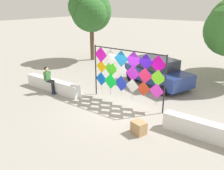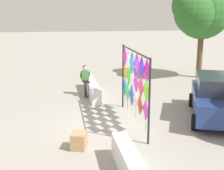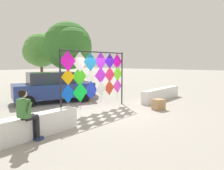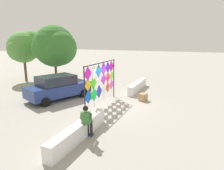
{
  "view_description": "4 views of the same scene",
  "coord_description": "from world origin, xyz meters",
  "px_view_note": "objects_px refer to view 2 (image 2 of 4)",
  "views": [
    {
      "loc": [
        5.7,
        -8.48,
        4.95
      ],
      "look_at": [
        -0.66,
        0.38,
        1.01
      ],
      "focal_mm": 36.68,
      "sensor_mm": 36.0,
      "label": 1
    },
    {
      "loc": [
        10.99,
        -1.95,
        4.15
      ],
      "look_at": [
        -0.17,
        0.06,
        1.51
      ],
      "focal_mm": 49.86,
      "sensor_mm": 36.0,
      "label": 2
    },
    {
      "loc": [
        -7.54,
        -6.11,
        2.29
      ],
      "look_at": [
        0.49,
        0.38,
        1.2
      ],
      "focal_mm": 34.73,
      "sensor_mm": 36.0,
      "label": 3
    },
    {
      "loc": [
        -11.29,
        -4.6,
        4.23
      ],
      "look_at": [
        0.13,
        0.24,
        1.36
      ],
      "focal_mm": 32.12,
      "sensor_mm": 36.0,
      "label": 4
    }
  ],
  "objects_px": {
    "kite_display_rack": "(134,79)",
    "cardboard_box_large": "(79,141)",
    "seated_vendor": "(86,78)",
    "tree_broadleaf": "(198,10)",
    "parked_car": "(218,97)"
  },
  "relations": [
    {
      "from": "kite_display_rack",
      "to": "cardboard_box_large",
      "type": "bearing_deg",
      "value": -48.18
    },
    {
      "from": "kite_display_rack",
      "to": "seated_vendor",
      "type": "height_order",
      "value": "kite_display_rack"
    },
    {
      "from": "seated_vendor",
      "to": "tree_broadleaf",
      "type": "bearing_deg",
      "value": 114.13
    },
    {
      "from": "parked_car",
      "to": "cardboard_box_large",
      "type": "bearing_deg",
      "value": -71.25
    },
    {
      "from": "tree_broadleaf",
      "to": "cardboard_box_large",
      "type": "bearing_deg",
      "value": -40.57
    },
    {
      "from": "kite_display_rack",
      "to": "cardboard_box_large",
      "type": "distance_m",
      "value": 3.37
    },
    {
      "from": "seated_vendor",
      "to": "tree_broadleaf",
      "type": "height_order",
      "value": "tree_broadleaf"
    },
    {
      "from": "kite_display_rack",
      "to": "cardboard_box_large",
      "type": "relative_size",
      "value": 7.67
    },
    {
      "from": "kite_display_rack",
      "to": "tree_broadleaf",
      "type": "xyz_separation_m",
      "value": [
        -7.65,
        6.03,
        2.6
      ]
    },
    {
      "from": "tree_broadleaf",
      "to": "parked_car",
      "type": "bearing_deg",
      "value": -18.35
    },
    {
      "from": "parked_car",
      "to": "kite_display_rack",
      "type": "bearing_deg",
      "value": -91.29
    },
    {
      "from": "kite_display_rack",
      "to": "seated_vendor",
      "type": "xyz_separation_m",
      "value": [
        -4.32,
        -1.43,
        -0.82
      ]
    },
    {
      "from": "parked_car",
      "to": "tree_broadleaf",
      "type": "relative_size",
      "value": 0.8
    },
    {
      "from": "parked_car",
      "to": "cardboard_box_large",
      "type": "xyz_separation_m",
      "value": [
        1.94,
        -5.72,
        -0.61
      ]
    },
    {
      "from": "seated_vendor",
      "to": "parked_car",
      "type": "bearing_deg",
      "value": 48.05
    }
  ]
}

